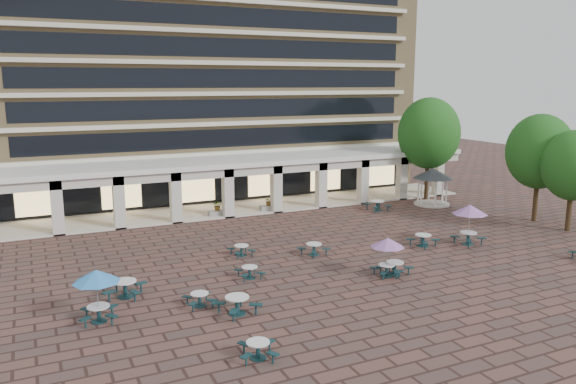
% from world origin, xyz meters
% --- Properties ---
extents(ground, '(120.00, 120.00, 0.00)m').
position_xyz_m(ground, '(0.00, 0.00, 0.00)').
color(ground, brown).
rests_on(ground, ground).
extents(apartment_building, '(40.00, 15.50, 25.20)m').
position_xyz_m(apartment_building, '(0.00, 25.47, 12.60)').
color(apartment_building, tan).
rests_on(apartment_building, ground).
extents(retail_arcade, '(42.00, 6.60, 4.40)m').
position_xyz_m(retail_arcade, '(0.00, 14.80, 3.00)').
color(retail_arcade, white).
rests_on(retail_arcade, ground).
extents(picnic_table_0, '(1.84, 1.84, 0.70)m').
position_xyz_m(picnic_table_0, '(-8.76, -10.51, 0.42)').
color(picnic_table_0, '#15383F').
rests_on(picnic_table_0, ground).
extents(picnic_table_1, '(2.21, 2.21, 0.85)m').
position_xyz_m(picnic_table_1, '(-8.03, -6.09, 0.51)').
color(picnic_table_1, '#15383F').
rests_on(picnic_table_1, ground).
extents(picnic_table_2, '(1.99, 1.99, 0.75)m').
position_xyz_m(picnic_table_2, '(1.87, -4.67, 0.45)').
color(picnic_table_2, '#15383F').
rests_on(picnic_table_2, ground).
extents(picnic_table_4, '(2.12, 2.12, 2.44)m').
position_xyz_m(picnic_table_4, '(-14.00, -4.29, 2.08)').
color(picnic_table_4, '#15383F').
rests_on(picnic_table_4, ground).
extents(picnic_table_5, '(1.51, 1.51, 0.67)m').
position_xyz_m(picnic_table_5, '(-9.36, -4.44, 0.40)').
color(picnic_table_5, '#15383F').
rests_on(picnic_table_5, ground).
extents(picnic_table_6, '(1.91, 1.91, 2.20)m').
position_xyz_m(picnic_table_6, '(1.30, -4.70, 1.87)').
color(picnic_table_6, '#15383F').
rests_on(picnic_table_6, ground).
extents(picnic_table_7, '(2.08, 2.08, 0.79)m').
position_xyz_m(picnic_table_7, '(6.88, -0.82, 0.47)').
color(picnic_table_7, '#15383F').
rests_on(picnic_table_7, ground).
extents(picnic_table_8, '(2.37, 2.37, 0.86)m').
position_xyz_m(picnic_table_8, '(-12.43, -1.73, 0.52)').
color(picnic_table_8, '#15383F').
rests_on(picnic_table_8, ground).
extents(picnic_table_9, '(1.50, 1.50, 0.66)m').
position_xyz_m(picnic_table_9, '(-5.74, -1.76, 0.40)').
color(picnic_table_9, '#15383F').
rests_on(picnic_table_9, ground).
extents(picnic_table_10, '(1.96, 1.96, 0.75)m').
position_xyz_m(picnic_table_10, '(-0.56, 0.50, 0.45)').
color(picnic_table_10, '#15383F').
rests_on(picnic_table_10, ground).
extents(picnic_table_11, '(2.33, 2.33, 2.69)m').
position_xyz_m(picnic_table_11, '(9.89, -1.74, 2.28)').
color(picnic_table_11, '#15383F').
rests_on(picnic_table_11, ground).
extents(picnic_table_12, '(1.60, 1.60, 0.68)m').
position_xyz_m(picnic_table_12, '(-4.72, 2.28, 0.41)').
color(picnic_table_12, '#15383F').
rests_on(picnic_table_12, ground).
extents(picnic_table_13, '(1.92, 1.92, 0.86)m').
position_xyz_m(picnic_table_13, '(10.04, 9.24, 0.51)').
color(picnic_table_13, '#15383F').
rests_on(picnic_table_13, ground).
extents(gazebo, '(3.47, 3.47, 3.23)m').
position_xyz_m(gazebo, '(15.76, 9.23, 2.43)').
color(gazebo, beige).
rests_on(gazebo, ground).
extents(tree_east_a, '(5.00, 5.00, 8.34)m').
position_xyz_m(tree_east_a, '(19.18, 1.12, 5.45)').
color(tree_east_a, '#3C2B18').
rests_on(tree_east_a, ground).
extents(tree_east_b, '(4.42, 4.42, 7.36)m').
position_xyz_m(tree_east_b, '(18.98, -2.07, 4.81)').
color(tree_east_b, '#3C2B18').
rests_on(tree_east_b, ground).
extents(tree_east_c, '(5.62, 5.62, 9.36)m').
position_xyz_m(tree_east_c, '(16.76, 11.29, 6.12)').
color(tree_east_c, '#3C2B18').
rests_on(tree_east_c, ground).
extents(planter_left, '(1.50, 0.74, 1.36)m').
position_xyz_m(planter_left, '(-2.84, 12.90, 0.59)').
color(planter_left, gray).
rests_on(planter_left, ground).
extents(planter_right, '(1.50, 0.60, 1.26)m').
position_xyz_m(planter_right, '(1.64, 12.90, 0.51)').
color(planter_right, gray).
rests_on(planter_right, ground).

